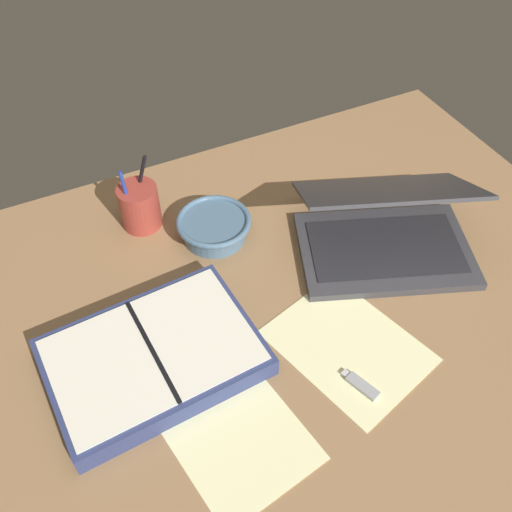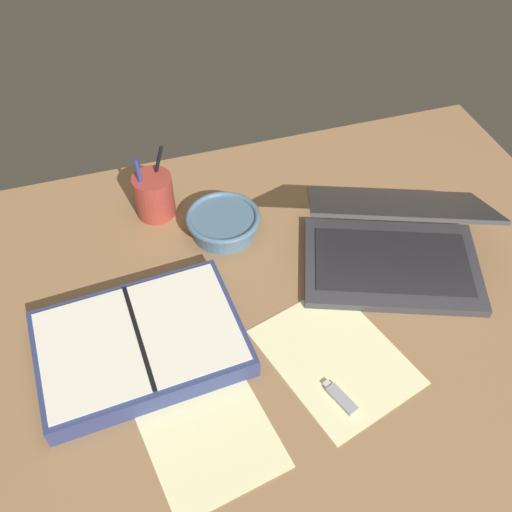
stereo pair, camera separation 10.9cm
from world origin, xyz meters
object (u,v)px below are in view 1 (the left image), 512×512
Objects in this scene: laptop at (385,229)px; scissors at (218,378)px; planner at (154,357)px; bowl at (214,227)px; pen_cup at (140,206)px.

scissors is (-43.64, -14.28, -4.52)cm from laptop.
planner is (-52.54, -6.65, -2.60)cm from laptop.
planner is at bearing 109.15° from scissors.
laptop reaches higher than planner.
planner reaches higher than scissors.
planner is at bearing -151.99° from laptop.
planner is at bearing -131.65° from bowl.
laptop is at bearing -12.12° from scissors.
pen_cup reaches higher than scissors.
laptop is 51.82cm from pen_cup.
pen_cup is at bearing 59.27° from scissors.
bowl is at bearing 37.78° from scissors.
bowl is at bearing -39.72° from pen_cup.
bowl is 0.95× the size of pen_cup.
pen_cup is 0.45× the size of planner.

